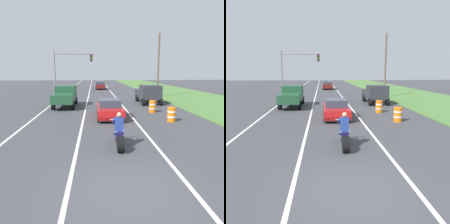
{
  "view_description": "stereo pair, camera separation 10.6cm",
  "coord_description": "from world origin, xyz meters",
  "views": [
    {
      "loc": [
        -1.0,
        -5.88,
        3.39
      ],
      "look_at": [
        0.04,
        7.07,
        1.0
      ],
      "focal_mm": 35.61,
      "sensor_mm": 36.0,
      "label": 1
    },
    {
      "loc": [
        -0.89,
        -5.89,
        3.39
      ],
      "look_at": [
        0.04,
        7.07,
        1.0
      ],
      "focal_mm": 35.61,
      "sensor_mm": 36.0,
      "label": 2
    }
  ],
  "objects": [
    {
      "name": "lane_stripe_left_solid",
      "position": [
        -5.4,
        20.0,
        0.0
      ],
      "size": [
        0.14,
        120.0,
        0.01
      ],
      "primitive_type": "cube",
      "color": "white",
      "rests_on": "ground"
    },
    {
      "name": "lane_stripe_right_solid",
      "position": [
        1.8,
        20.0,
        0.0
      ],
      "size": [
        0.14,
        120.0,
        0.01
      ],
      "primitive_type": "cube",
      "color": "white",
      "rests_on": "ground"
    },
    {
      "name": "lane_stripe_centre_dashed",
      "position": [
        -1.8,
        20.0,
        0.0
      ],
      "size": [
        0.14,
        120.0,
        0.01
      ],
      "primitive_type": "cube",
      "color": "white",
      "rests_on": "ground"
    },
    {
      "name": "pickup_truck_left_lane_dark_green",
      "position": [
        -3.79,
        15.59,
        1.11
      ],
      "size": [
        2.02,
        4.8,
        1.98
      ],
      "color": "#1E4C2D",
      "rests_on": "ground"
    },
    {
      "name": "utility_pole_roadside",
      "position": [
        7.27,
        22.68,
        4.05
      ],
      "size": [
        0.24,
        0.24,
        8.09
      ],
      "primitive_type": "cylinder",
      "color": "brown",
      "rests_on": "ground"
    },
    {
      "name": "pickup_truck_right_shoulder_dark_grey",
      "position": [
        4.75,
        17.4,
        1.11
      ],
      "size": [
        2.02,
        4.8,
        1.98
      ],
      "color": "#2D3035",
      "rests_on": "ground"
    },
    {
      "name": "grass_verge_right",
      "position": [
        11.92,
        20.0,
        0.03
      ],
      "size": [
        10.0,
        120.0,
        0.06
      ],
      "primitive_type": "cube",
      "color": "#517F3D",
      "rests_on": "ground"
    },
    {
      "name": "construction_barrel_mid",
      "position": [
        3.83,
        12.05,
        0.5
      ],
      "size": [
        0.58,
        0.58,
        1.0
      ],
      "color": "orange",
      "rests_on": "ground"
    },
    {
      "name": "ground_plane",
      "position": [
        0.0,
        0.0,
        0.0
      ],
      "size": [
        160.0,
        160.0,
        0.0
      ],
      "primitive_type": "plane",
      "color": "#424247"
    },
    {
      "name": "sports_car_red",
      "position": [
        0.12,
        10.26,
        0.63
      ],
      "size": [
        1.84,
        4.3,
        1.37
      ],
      "color": "red",
      "rests_on": "ground"
    },
    {
      "name": "construction_barrel_nearest",
      "position": [
        4.23,
        8.56,
        0.5
      ],
      "size": [
        0.58,
        0.58,
        1.0
      ],
      "color": "orange",
      "rests_on": "ground"
    },
    {
      "name": "distant_car_far_ahead",
      "position": [
        0.16,
        36.45,
        0.77
      ],
      "size": [
        1.8,
        4.0,
        1.5
      ],
      "color": "maroon",
      "rests_on": "ground"
    },
    {
      "name": "traffic_light_mast_near",
      "position": [
        -4.45,
        24.11,
        4.04
      ],
      "size": [
        5.29,
        0.34,
        6.0
      ],
      "color": "gray",
      "rests_on": "ground"
    },
    {
      "name": "motorcycle_with_rider",
      "position": [
        0.08,
        3.62,
        0.59
      ],
      "size": [
        0.7,
        2.21,
        1.62
      ],
      "color": "black",
      "rests_on": "ground"
    }
  ]
}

